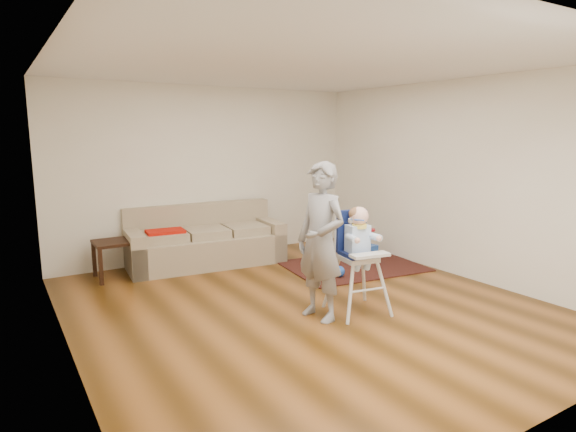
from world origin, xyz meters
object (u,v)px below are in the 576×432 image
toy_ball (339,271)px  adult (321,242)px  side_table (115,259)px  sofa (205,236)px  ride_on_toy (363,245)px  high_chair (358,262)px

toy_ball → adult: adult is taller
side_table → adult: size_ratio=0.31×
side_table → toy_ball: bearing=-31.8°
sofa → ride_on_toy: sofa is taller
toy_ball → side_table: bearing=148.2°
sofa → ride_on_toy: size_ratio=4.93×
side_table → high_chair: high_chair is taller
sofa → toy_ball: bearing=-46.2°
ride_on_toy → high_chair: bearing=-143.8°
adult → side_table: bearing=-160.5°
sofa → high_chair: high_chair is taller
sofa → side_table: size_ratio=4.56×
sofa → adult: size_ratio=1.41×
adult → toy_ball: bearing=123.4°
side_table → high_chair: 3.42m
toy_ball → sofa: bearing=128.4°
ride_on_toy → high_chair: 2.22m
high_chair → adult: bearing=179.2°
sofa → high_chair: size_ratio=1.98×
high_chair → adult: (-0.45, 0.08, 0.27)m
sofa → side_table: bearing=-174.4°
side_table → toy_ball: side_table is taller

